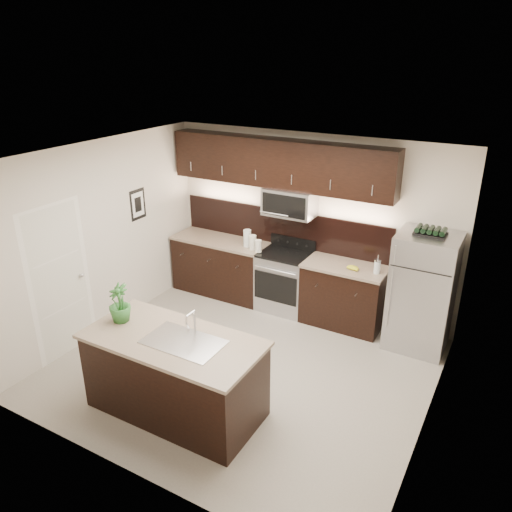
% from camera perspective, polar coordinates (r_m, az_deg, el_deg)
% --- Properties ---
extents(ground, '(4.50, 4.50, 0.00)m').
position_cam_1_polar(ground, '(6.57, -1.51, -12.60)').
color(ground, gray).
rests_on(ground, ground).
extents(room_walls, '(4.52, 4.02, 2.71)m').
position_cam_1_polar(room_walls, '(5.78, -2.81, 1.36)').
color(room_walls, beige).
rests_on(room_walls, ground).
extents(counter_run, '(3.51, 0.65, 0.94)m').
position_cam_1_polar(counter_run, '(7.81, 1.93, -2.53)').
color(counter_run, black).
rests_on(counter_run, ground).
extents(upper_fixtures, '(3.49, 0.40, 1.66)m').
position_cam_1_polar(upper_fixtures, '(7.37, 2.82, 9.69)').
color(upper_fixtures, black).
rests_on(upper_fixtures, counter_run).
extents(island, '(1.96, 0.96, 0.94)m').
position_cam_1_polar(island, '(5.71, -9.23, -13.25)').
color(island, black).
rests_on(island, ground).
extents(sink_faucet, '(0.84, 0.50, 0.28)m').
position_cam_1_polar(sink_faucet, '(5.37, -8.21, -9.52)').
color(sink_faucet, silver).
rests_on(sink_faucet, island).
extents(refrigerator, '(0.78, 0.70, 1.62)m').
position_cam_1_polar(refrigerator, '(6.97, 18.44, -3.95)').
color(refrigerator, '#B2B2B7').
rests_on(refrigerator, ground).
extents(wine_rack, '(0.40, 0.25, 0.10)m').
position_cam_1_polar(wine_rack, '(6.65, 19.34, 2.65)').
color(wine_rack, black).
rests_on(wine_rack, refrigerator).
extents(plant, '(0.30, 0.30, 0.45)m').
position_cam_1_polar(plant, '(5.79, -15.34, -5.21)').
color(plant, '#296227').
rests_on(plant, island).
extents(canisters, '(0.37, 0.23, 0.27)m').
position_cam_1_polar(canisters, '(7.64, -0.53, 1.71)').
color(canisters, silver).
rests_on(canisters, counter_run).
extents(french_press, '(0.09, 0.09, 0.26)m').
position_cam_1_polar(french_press, '(7.00, 13.68, -1.19)').
color(french_press, silver).
rests_on(french_press, counter_run).
extents(bananas, '(0.20, 0.17, 0.06)m').
position_cam_1_polar(bananas, '(7.09, 10.74, -1.22)').
color(bananas, gold).
rests_on(bananas, counter_run).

